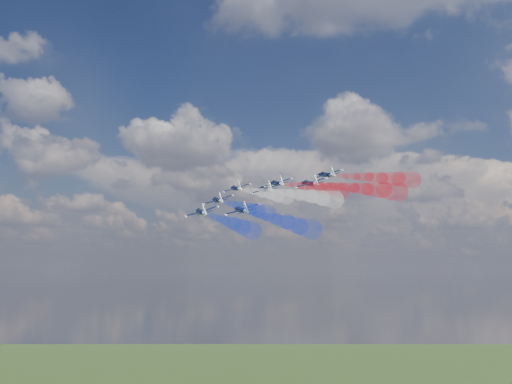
% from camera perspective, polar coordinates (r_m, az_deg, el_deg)
% --- Properties ---
extents(jet_lead, '(15.88, 15.99, 8.44)m').
position_cam_1_polar(jet_lead, '(191.44, -1.97, 0.36)').
color(jet_lead, black).
extents(trail_lead, '(29.51, 32.65, 12.29)m').
position_cam_1_polar(trail_lead, '(167.59, 0.57, -0.06)').
color(trail_lead, white).
extents(jet_inner_left, '(15.88, 15.99, 8.44)m').
position_cam_1_polar(jet_inner_left, '(176.72, -3.80, -0.82)').
color(jet_inner_left, black).
extents(trail_inner_left, '(29.51, 32.65, 12.29)m').
position_cam_1_polar(trail_inner_left, '(152.66, -1.30, -1.46)').
color(trail_inner_left, '#1730CA').
extents(jet_inner_right, '(15.88, 15.99, 8.44)m').
position_cam_1_polar(jet_inner_right, '(183.51, 2.08, 0.87)').
color(jet_inner_right, black).
extents(trail_inner_right, '(29.51, 32.65, 12.29)m').
position_cam_1_polar(trail_inner_right, '(160.33, 5.34, 0.51)').
color(trail_inner_right, red).
extents(jet_outer_left, '(15.88, 15.99, 8.44)m').
position_cam_1_polar(jet_outer_left, '(162.18, -5.42, -1.97)').
color(jet_outer_left, black).
extents(trail_outer_left, '(29.51, 32.65, 12.29)m').
position_cam_1_polar(trail_outer_left, '(137.98, -2.95, -2.89)').
color(trail_outer_left, '#1730CA').
extents(jet_center_third, '(15.88, 15.99, 8.44)m').
position_cam_1_polar(jet_center_third, '(168.68, 0.95, 0.25)').
color(jet_center_third, black).
extents(trail_center_third, '(29.51, 32.65, 12.29)m').
position_cam_1_polar(trail_center_third, '(145.34, 4.35, -0.25)').
color(trail_center_third, white).
extents(jet_outer_right, '(15.88, 15.99, 8.44)m').
position_cam_1_polar(jet_outer_right, '(174.64, 6.96, 1.69)').
color(jet_outer_right, black).
extents(trail_outer_right, '(29.51, 32.65, 12.29)m').
position_cam_1_polar(trail_outer_right, '(152.45, 11.12, 1.43)').
color(trail_outer_right, red).
extents(jet_rear_left, '(15.88, 15.99, 8.44)m').
position_cam_1_polar(jet_rear_left, '(152.25, -1.44, -1.79)').
color(jet_rear_left, black).
extents(trail_rear_left, '(29.51, 32.65, 12.29)m').
position_cam_1_polar(trail_rear_left, '(128.61, 1.97, -2.73)').
color(trail_rear_left, '#1730CA').
extents(jet_rear_right, '(15.88, 15.99, 8.44)m').
position_cam_1_polar(jet_rear_right, '(161.71, 5.33, 0.84)').
color(jet_rear_right, black).
extents(trail_rear_right, '(29.51, 32.65, 12.29)m').
position_cam_1_polar(trail_rear_right, '(139.21, 9.62, 0.41)').
color(trail_rear_right, red).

